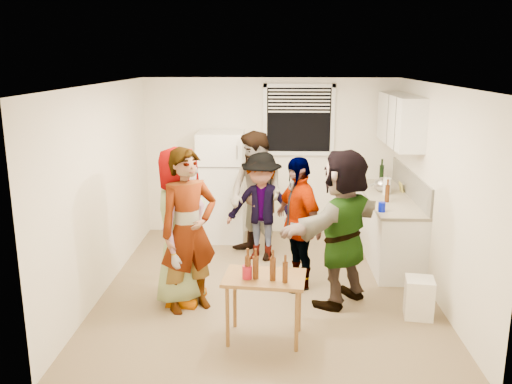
{
  "coord_description": "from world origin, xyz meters",
  "views": [
    {
      "loc": [
        0.09,
        -6.32,
        2.8
      ],
      "look_at": [
        -0.15,
        0.31,
        1.15
      ],
      "focal_mm": 38.0,
      "sensor_mm": 36.0,
      "label": 1
    }
  ],
  "objects_px": {
    "kettle": "(382,192)",
    "beer_bottle_counter": "(387,202)",
    "guest_black": "(296,286)",
    "blue_cup": "(381,212)",
    "beer_bottle_table": "(285,282)",
    "guest_back_left": "(256,257)",
    "guest_orange": "(340,301)",
    "serving_table": "(264,338)",
    "trash_bin": "(419,295)",
    "red_cup": "(247,278)",
    "guest_back_right": "(261,258)",
    "guest_stripe": "(191,308)",
    "refrigerator": "(222,186)",
    "wine_bottle": "(381,182)",
    "guest_grey": "(182,300)"
  },
  "relations": [
    {
      "from": "refrigerator",
      "to": "red_cup",
      "type": "distance_m",
      "value": 3.28
    },
    {
      "from": "guest_stripe",
      "to": "guest_black",
      "type": "relative_size",
      "value": 1.13
    },
    {
      "from": "guest_orange",
      "to": "blue_cup",
      "type": "bearing_deg",
      "value": -176.29
    },
    {
      "from": "wine_bottle",
      "to": "red_cup",
      "type": "xyz_separation_m",
      "value": [
        -1.93,
        -3.38,
        -0.22
      ]
    },
    {
      "from": "beer_bottle_counter",
      "to": "serving_table",
      "type": "bearing_deg",
      "value": -127.42
    },
    {
      "from": "serving_table",
      "to": "red_cup",
      "type": "height_order",
      "value": "red_cup"
    },
    {
      "from": "guest_black",
      "to": "guest_orange",
      "type": "distance_m",
      "value": 0.66
    },
    {
      "from": "beer_bottle_table",
      "to": "guest_back_right",
      "type": "relative_size",
      "value": 0.13
    },
    {
      "from": "guest_black",
      "to": "beer_bottle_table",
      "type": "bearing_deg",
      "value": -34.33
    },
    {
      "from": "wine_bottle",
      "to": "guest_orange",
      "type": "distance_m",
      "value": 2.74
    },
    {
      "from": "blue_cup",
      "to": "guest_back_right",
      "type": "bearing_deg",
      "value": 156.89
    },
    {
      "from": "refrigerator",
      "to": "guest_back_right",
      "type": "xyz_separation_m",
      "value": [
        0.65,
        -0.89,
        -0.85
      ]
    },
    {
      "from": "wine_bottle",
      "to": "red_cup",
      "type": "relative_size",
      "value": 2.09
    },
    {
      "from": "blue_cup",
      "to": "guest_grey",
      "type": "height_order",
      "value": "blue_cup"
    },
    {
      "from": "refrigerator",
      "to": "red_cup",
      "type": "relative_size",
      "value": 12.99
    },
    {
      "from": "guest_back_right",
      "to": "serving_table",
      "type": "bearing_deg",
      "value": -74.96
    },
    {
      "from": "kettle",
      "to": "red_cup",
      "type": "height_order",
      "value": "kettle"
    },
    {
      "from": "guest_orange",
      "to": "beer_bottle_counter",
      "type": "bearing_deg",
      "value": -169.3
    },
    {
      "from": "guest_orange",
      "to": "beer_bottle_table",
      "type": "bearing_deg",
      "value": 9.0
    },
    {
      "from": "red_cup",
      "to": "guest_back_right",
      "type": "distance_m",
      "value": 2.44
    },
    {
      "from": "guest_back_left",
      "to": "guest_orange",
      "type": "relative_size",
      "value": 0.99
    },
    {
      "from": "beer_bottle_counter",
      "to": "trash_bin",
      "type": "xyz_separation_m",
      "value": [
        0.09,
        -1.56,
        -0.65
      ]
    },
    {
      "from": "beer_bottle_counter",
      "to": "beer_bottle_table",
      "type": "distance_m",
      "value": 2.66
    },
    {
      "from": "wine_bottle",
      "to": "guest_stripe",
      "type": "xyz_separation_m",
      "value": [
        -2.62,
        -2.65,
        -0.9
      ]
    },
    {
      "from": "beer_bottle_counter",
      "to": "red_cup",
      "type": "bearing_deg",
      "value": -129.48
    },
    {
      "from": "refrigerator",
      "to": "guest_back_right",
      "type": "height_order",
      "value": "refrigerator"
    },
    {
      "from": "guest_grey",
      "to": "guest_black",
      "type": "xyz_separation_m",
      "value": [
        1.37,
        0.46,
        0.0
      ]
    },
    {
      "from": "refrigerator",
      "to": "serving_table",
      "type": "xyz_separation_m",
      "value": [
        0.74,
        -3.17,
        -0.85
      ]
    },
    {
      "from": "kettle",
      "to": "guest_stripe",
      "type": "distance_m",
      "value": 3.36
    },
    {
      "from": "refrigerator",
      "to": "red_cup",
      "type": "bearing_deg",
      "value": -80.0
    },
    {
      "from": "guest_back_right",
      "to": "guest_orange",
      "type": "bearing_deg",
      "value": -42.44
    },
    {
      "from": "blue_cup",
      "to": "guest_orange",
      "type": "height_order",
      "value": "blue_cup"
    },
    {
      "from": "blue_cup",
      "to": "guest_black",
      "type": "height_order",
      "value": "blue_cup"
    },
    {
      "from": "blue_cup",
      "to": "beer_bottle_table",
      "type": "distance_m",
      "value": 2.17
    },
    {
      "from": "wine_bottle",
      "to": "beer_bottle_table",
      "type": "distance_m",
      "value": 3.8
    },
    {
      "from": "refrigerator",
      "to": "beer_bottle_table",
      "type": "distance_m",
      "value": 3.44
    },
    {
      "from": "refrigerator",
      "to": "guest_grey",
      "type": "relative_size",
      "value": 0.92
    },
    {
      "from": "blue_cup",
      "to": "guest_black",
      "type": "distance_m",
      "value": 1.43
    },
    {
      "from": "kettle",
      "to": "beer_bottle_counter",
      "type": "relative_size",
      "value": 1.14
    },
    {
      "from": "refrigerator",
      "to": "guest_orange",
      "type": "height_order",
      "value": "refrigerator"
    },
    {
      "from": "guest_back_left",
      "to": "blue_cup",
      "type": "bearing_deg",
      "value": 19.84
    },
    {
      "from": "guest_back_right",
      "to": "refrigerator",
      "type": "bearing_deg",
      "value": 138.83
    },
    {
      "from": "blue_cup",
      "to": "serving_table",
      "type": "height_order",
      "value": "blue_cup"
    },
    {
      "from": "kettle",
      "to": "guest_black",
      "type": "xyz_separation_m",
      "value": [
        -1.28,
        -1.37,
        -0.9
      ]
    },
    {
      "from": "trash_bin",
      "to": "beer_bottle_table",
      "type": "relative_size",
      "value": 2.16
    },
    {
      "from": "serving_table",
      "to": "guest_black",
      "type": "relative_size",
      "value": 0.49
    },
    {
      "from": "guest_stripe",
      "to": "guest_orange",
      "type": "height_order",
      "value": "guest_orange"
    },
    {
      "from": "beer_bottle_counter",
      "to": "red_cup",
      "type": "relative_size",
      "value": 1.79
    },
    {
      "from": "wine_bottle",
      "to": "guest_grey",
      "type": "xyz_separation_m",
      "value": [
        -2.75,
        -2.45,
        -0.9
      ]
    },
    {
      "from": "wine_bottle",
      "to": "blue_cup",
      "type": "height_order",
      "value": "wine_bottle"
    }
  ]
}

